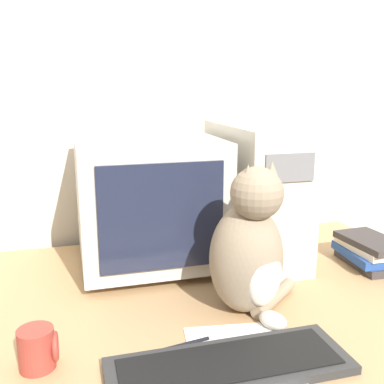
# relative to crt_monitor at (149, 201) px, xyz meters

# --- Properties ---
(wall_back) EXTENTS (7.00, 0.05, 2.50)m
(wall_back) POSITION_rel_crt_monitor_xyz_m (0.11, 0.30, 0.32)
(wall_back) COLOR beige
(wall_back) RESTS_ON ground_plane
(crt_monitor) EXTENTS (0.42, 0.40, 0.40)m
(crt_monitor) POSITION_rel_crt_monitor_xyz_m (0.00, 0.00, 0.00)
(crt_monitor) COLOR #BCB7AD
(crt_monitor) RESTS_ON desk
(computer_tower) EXTENTS (0.20, 0.45, 0.43)m
(computer_tower) POSITION_rel_crt_monitor_xyz_m (0.34, -0.01, 0.01)
(computer_tower) COLOR beige
(computer_tower) RESTS_ON desk
(keyboard) EXTENTS (0.49, 0.17, 0.02)m
(keyboard) POSITION_rel_crt_monitor_xyz_m (0.05, -0.58, -0.20)
(keyboard) COLOR #2D2D2D
(keyboard) RESTS_ON desk
(cat) EXTENTS (0.29, 0.25, 0.38)m
(cat) POSITION_rel_crt_monitor_xyz_m (0.18, -0.36, -0.04)
(cat) COLOR gray
(cat) RESTS_ON desk
(book_stack) EXTENTS (0.15, 0.23, 0.09)m
(book_stack) POSITION_rel_crt_monitor_xyz_m (0.66, -0.19, -0.16)
(book_stack) COLOR #383333
(book_stack) RESTS_ON desk
(pen) EXTENTS (0.13, 0.03, 0.01)m
(pen) POSITION_rel_crt_monitor_xyz_m (-0.02, -0.47, -0.20)
(pen) COLOR black
(pen) RESTS_ON desk
(paper_sheet) EXTENTS (0.25, 0.32, 0.00)m
(paper_sheet) POSITION_rel_crt_monitor_xyz_m (0.09, -0.56, -0.20)
(paper_sheet) COLOR white
(paper_sheet) RESTS_ON desk
(mug) EXTENTS (0.08, 0.07, 0.08)m
(mug) POSITION_rel_crt_monitor_xyz_m (-0.31, -0.47, -0.16)
(mug) COLOR #9E382D
(mug) RESTS_ON desk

